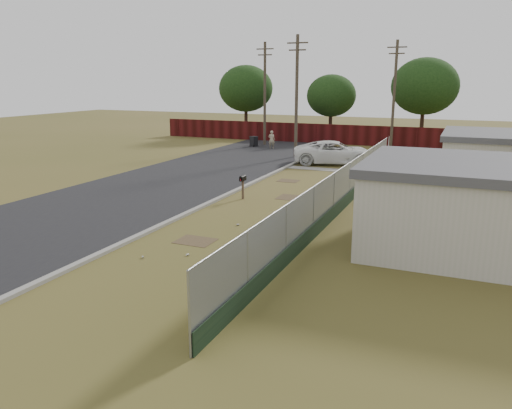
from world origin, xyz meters
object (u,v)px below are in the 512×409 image
at_px(pickup_truck, 336,153).
at_px(pedestrian, 272,140).
at_px(fire_hydrant, 201,314).
at_px(trash_bin, 254,141).
at_px(mailbox, 243,180).

bearing_deg(pickup_truck, pedestrian, 33.92).
distance_m(fire_hydrant, trash_bin, 33.56).
xyz_separation_m(pickup_truck, pedestrian, (-7.06, 5.71, -0.03)).
xyz_separation_m(fire_hydrant, mailbox, (-4.67, 12.62, 0.55)).
relative_size(fire_hydrant, trash_bin, 0.94).
xyz_separation_m(pickup_truck, trash_bin, (-9.04, 6.43, -0.35)).
bearing_deg(fire_hydrant, pickup_truck, 97.06).
distance_m(mailbox, trash_bin, 20.11).
height_order(fire_hydrant, pickup_truck, pickup_truck).
distance_m(fire_hydrant, mailbox, 13.46).
xyz_separation_m(fire_hydrant, pedestrian, (-10.14, 30.58, 0.38)).
height_order(fire_hydrant, trash_bin, trash_bin).
bearing_deg(trash_bin, pedestrian, -19.89).
height_order(fire_hydrant, mailbox, mailbox).
height_order(mailbox, trash_bin, mailbox).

